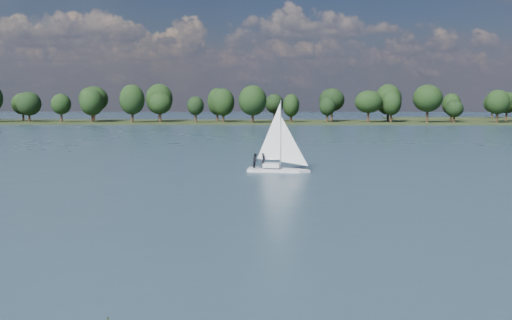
% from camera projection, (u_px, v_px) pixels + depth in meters
% --- Properties ---
extents(ground, '(700.00, 700.00, 0.00)m').
position_uv_depth(ground, '(308.00, 143.00, 122.91)').
color(ground, '#233342').
rests_on(ground, ground).
extents(far_shore, '(660.00, 40.00, 1.50)m').
position_uv_depth(far_shore, '(290.00, 123.00, 234.27)').
color(far_shore, black).
rests_on(far_shore, ground).
extents(sailboat, '(7.44, 3.14, 9.49)m').
position_uv_depth(sailboat, '(275.00, 151.00, 72.16)').
color(sailboat, silver).
rests_on(sailboat, ground).
extents(treeline, '(562.15, 73.94, 17.40)m').
position_uv_depth(treeline, '(270.00, 103.00, 229.45)').
color(treeline, black).
rests_on(treeline, ground).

